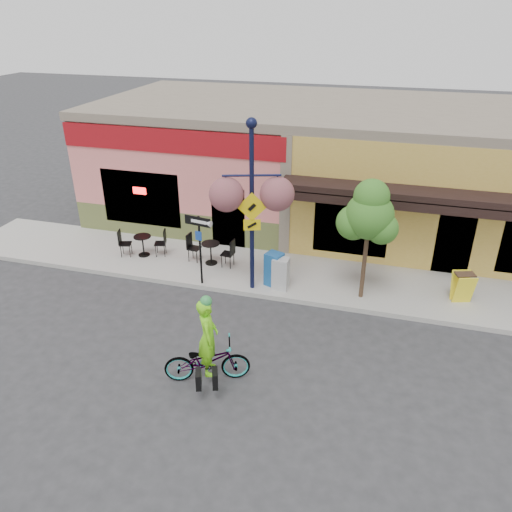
{
  "coord_description": "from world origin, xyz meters",
  "views": [
    {
      "loc": [
        2.26,
        -11.74,
        7.85
      ],
      "look_at": [
        -1.18,
        0.5,
        1.4
      ],
      "focal_mm": 35.0,
      "sensor_mm": 36.0,
      "label": 1
    }
  ],
  "objects_px": {
    "cyclist_rider": "(208,346)",
    "newspaper_box_blue": "(274,269)",
    "lamp_post": "(252,209)",
    "building": "(333,163)",
    "street_tree": "(367,241)",
    "newspaper_box_grey": "(281,273)",
    "bicycle": "(207,361)",
    "one_way_sign": "(200,251)"
  },
  "relations": [
    {
      "from": "bicycle",
      "to": "cyclist_rider",
      "type": "height_order",
      "value": "cyclist_rider"
    },
    {
      "from": "one_way_sign",
      "to": "street_tree",
      "type": "bearing_deg",
      "value": 16.03
    },
    {
      "from": "cyclist_rider",
      "to": "street_tree",
      "type": "bearing_deg",
      "value": -54.9
    },
    {
      "from": "cyclist_rider",
      "to": "one_way_sign",
      "type": "height_order",
      "value": "one_way_sign"
    },
    {
      "from": "building",
      "to": "cyclist_rider",
      "type": "distance_m",
      "value": 10.91
    },
    {
      "from": "bicycle",
      "to": "street_tree",
      "type": "bearing_deg",
      "value": -55.34
    },
    {
      "from": "cyclist_rider",
      "to": "street_tree",
      "type": "relative_size",
      "value": 0.52
    },
    {
      "from": "newspaper_box_blue",
      "to": "newspaper_box_grey",
      "type": "relative_size",
      "value": 1.07
    },
    {
      "from": "newspaper_box_blue",
      "to": "newspaper_box_grey",
      "type": "xyz_separation_m",
      "value": [
        0.24,
        -0.15,
        -0.03
      ]
    },
    {
      "from": "newspaper_box_grey",
      "to": "street_tree",
      "type": "distance_m",
      "value": 2.74
    },
    {
      "from": "street_tree",
      "to": "building",
      "type": "bearing_deg",
      "value": 106.13
    },
    {
      "from": "newspaper_box_blue",
      "to": "newspaper_box_grey",
      "type": "height_order",
      "value": "newspaper_box_blue"
    },
    {
      "from": "building",
      "to": "lamp_post",
      "type": "height_order",
      "value": "lamp_post"
    },
    {
      "from": "newspaper_box_grey",
      "to": "street_tree",
      "type": "bearing_deg",
      "value": 6.03
    },
    {
      "from": "cyclist_rider",
      "to": "one_way_sign",
      "type": "xyz_separation_m",
      "value": [
        -1.71,
        3.91,
        0.31
      ]
    },
    {
      "from": "lamp_post",
      "to": "one_way_sign",
      "type": "relative_size",
      "value": 2.29
    },
    {
      "from": "cyclist_rider",
      "to": "newspaper_box_blue",
      "type": "xyz_separation_m",
      "value": [
        0.44,
        4.43,
        -0.27
      ]
    },
    {
      "from": "lamp_post",
      "to": "newspaper_box_grey",
      "type": "relative_size",
      "value": 5.14
    },
    {
      "from": "building",
      "to": "street_tree",
      "type": "relative_size",
      "value": 5.01
    },
    {
      "from": "cyclist_rider",
      "to": "one_way_sign",
      "type": "bearing_deg",
      "value": 3.4
    },
    {
      "from": "lamp_post",
      "to": "newspaper_box_blue",
      "type": "xyz_separation_m",
      "value": [
        0.59,
        0.34,
        -2.02
      ]
    },
    {
      "from": "lamp_post",
      "to": "newspaper_box_grey",
      "type": "bearing_deg",
      "value": -4.75
    },
    {
      "from": "one_way_sign",
      "to": "newspaper_box_grey",
      "type": "xyz_separation_m",
      "value": [
        2.39,
        0.37,
        -0.62
      ]
    },
    {
      "from": "lamp_post",
      "to": "street_tree",
      "type": "height_order",
      "value": "lamp_post"
    },
    {
      "from": "building",
      "to": "cyclist_rider",
      "type": "xyz_separation_m",
      "value": [
        -1.24,
        -10.76,
        -1.3
      ]
    },
    {
      "from": "building",
      "to": "newspaper_box_grey",
      "type": "height_order",
      "value": "building"
    },
    {
      "from": "bicycle",
      "to": "newspaper_box_grey",
      "type": "bearing_deg",
      "value": -29.91
    },
    {
      "from": "lamp_post",
      "to": "newspaper_box_blue",
      "type": "bearing_deg",
      "value": 12.0
    },
    {
      "from": "building",
      "to": "bicycle",
      "type": "distance_m",
      "value": 10.98
    },
    {
      "from": "bicycle",
      "to": "one_way_sign",
      "type": "relative_size",
      "value": 0.89
    },
    {
      "from": "street_tree",
      "to": "bicycle",
      "type": "bearing_deg",
      "value": -125.12
    },
    {
      "from": "building",
      "to": "cyclist_rider",
      "type": "relative_size",
      "value": 9.55
    },
    {
      "from": "cyclist_rider",
      "to": "street_tree",
      "type": "xyz_separation_m",
      "value": [
        3.07,
        4.44,
        1.01
      ]
    },
    {
      "from": "building",
      "to": "one_way_sign",
      "type": "distance_m",
      "value": 7.52
    },
    {
      "from": "bicycle",
      "to": "one_way_sign",
      "type": "height_order",
      "value": "one_way_sign"
    },
    {
      "from": "street_tree",
      "to": "newspaper_box_grey",
      "type": "bearing_deg",
      "value": -176.17
    },
    {
      "from": "street_tree",
      "to": "lamp_post",
      "type": "bearing_deg",
      "value": -173.83
    },
    {
      "from": "cyclist_rider",
      "to": "building",
      "type": "bearing_deg",
      "value": -26.81
    },
    {
      "from": "newspaper_box_blue",
      "to": "lamp_post",
      "type": "bearing_deg",
      "value": -130.35
    },
    {
      "from": "newspaper_box_grey",
      "to": "street_tree",
      "type": "relative_size",
      "value": 0.27
    },
    {
      "from": "cyclist_rider",
      "to": "lamp_post",
      "type": "bearing_deg",
      "value": -18.07
    },
    {
      "from": "bicycle",
      "to": "street_tree",
      "type": "relative_size",
      "value": 0.54
    }
  ]
}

